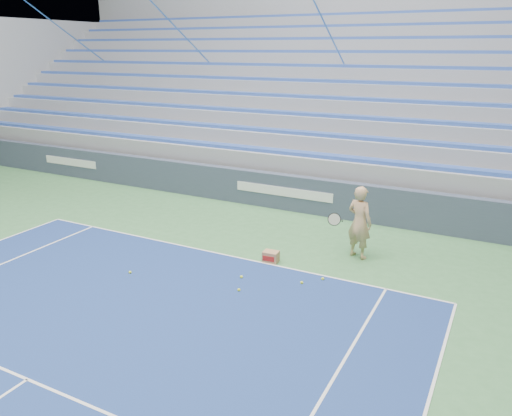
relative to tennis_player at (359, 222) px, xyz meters
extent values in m
cube|color=white|center=(-3.09, -1.38, -0.87)|extent=(10.97, 0.05, 0.00)
cube|color=white|center=(-3.09, -6.87, -0.87)|extent=(8.23, 0.05, 0.00)
cube|color=#384255|center=(-3.09, 2.62, -0.33)|extent=(30.00, 0.30, 1.10)
cube|color=white|center=(-12.09, 2.46, -0.28)|extent=(2.60, 0.02, 0.28)
cube|color=white|center=(-3.09, 2.46, -0.28)|extent=(3.20, 0.02, 0.28)
cube|color=gray|center=(-3.09, 7.17, -0.33)|extent=(30.00, 8.50, 1.10)
cube|color=gray|center=(-3.09, 7.17, 0.47)|extent=(30.00, 8.50, 0.50)
cube|color=#3153B1|center=(-3.09, 3.29, 0.77)|extent=(29.60, 0.42, 0.11)
cube|color=gray|center=(-3.09, 7.59, 0.97)|extent=(30.00, 7.65, 0.50)
cube|color=#3153B1|center=(-3.09, 4.14, 1.27)|extent=(29.60, 0.42, 0.11)
cube|color=gray|center=(-3.09, 8.02, 1.47)|extent=(30.00, 6.80, 0.50)
cube|color=#3153B1|center=(-3.09, 4.99, 1.77)|extent=(29.60, 0.42, 0.11)
cube|color=gray|center=(-3.09, 8.44, 1.97)|extent=(30.00, 5.95, 0.50)
cube|color=#3153B1|center=(-3.09, 5.84, 2.27)|extent=(29.60, 0.42, 0.11)
cube|color=gray|center=(-3.09, 8.87, 2.47)|extent=(30.00, 5.10, 0.50)
cube|color=#3153B1|center=(-3.09, 6.69, 2.77)|extent=(29.60, 0.42, 0.11)
cube|color=gray|center=(-3.09, 9.29, 2.97)|extent=(30.00, 4.25, 0.50)
cube|color=#3153B1|center=(-3.09, 7.54, 3.27)|extent=(29.60, 0.42, 0.11)
cube|color=gray|center=(-3.09, 9.72, 3.47)|extent=(30.00, 3.40, 0.50)
cube|color=#3153B1|center=(-3.09, 8.39, 3.77)|extent=(29.60, 0.42, 0.11)
cube|color=gray|center=(-3.09, 10.14, 3.97)|extent=(30.00, 2.55, 0.50)
cube|color=#3153B1|center=(-3.09, 9.24, 4.27)|extent=(29.60, 0.42, 0.11)
cube|color=gray|center=(-3.09, 10.57, 4.47)|extent=(30.00, 1.70, 0.50)
cube|color=#3153B1|center=(-3.09, 10.09, 4.77)|extent=(29.60, 0.42, 0.11)
cube|color=gray|center=(-3.09, 10.99, 4.97)|extent=(30.00, 0.85, 0.50)
cube|color=#3153B1|center=(-3.09, 10.94, 5.27)|extent=(29.60, 0.42, 0.11)
cube|color=gray|center=(-18.24, 7.17, 2.17)|extent=(0.30, 8.80, 6.10)
cube|color=gray|center=(-3.09, 11.72, 2.77)|extent=(31.00, 0.40, 7.30)
cylinder|color=#3674BE|center=(-15.09, 7.17, 3.72)|extent=(0.05, 8.53, 5.04)
cylinder|color=#3674BE|center=(-9.09, 7.17, 3.72)|extent=(0.05, 8.53, 5.04)
cylinder|color=#3674BE|center=(-3.09, 7.17, 3.72)|extent=(0.05, 8.53, 5.04)
imported|color=tan|center=(0.00, 0.00, 0.00)|extent=(0.75, 0.62, 1.77)
cylinder|color=black|center=(-0.35, -0.25, 0.07)|extent=(0.12, 0.27, 0.08)
cylinder|color=beige|center=(-0.45, -0.53, 0.17)|extent=(0.29, 0.16, 0.28)
torus|color=black|center=(-0.45, -0.53, 0.17)|extent=(0.31, 0.18, 0.30)
cube|color=#A97D52|center=(-1.72, -1.22, -0.75)|extent=(0.37, 0.29, 0.27)
cube|color=#B21E19|center=(-1.72, -1.36, -0.75)|extent=(0.28, 0.03, 0.12)
sphere|color=#D7EB30|center=(-1.88, -0.70, -0.85)|extent=(0.07, 0.07, 0.07)
sphere|color=#D7EB30|center=(-0.63, -1.96, -0.85)|extent=(0.07, 0.07, 0.07)
sphere|color=#D7EB30|center=(-0.29, -1.58, -0.85)|extent=(0.07, 0.07, 0.07)
sphere|color=#D7EB30|center=(-1.90, -2.31, -0.85)|extent=(0.07, 0.07, 0.07)
sphere|color=#D7EB30|center=(-1.65, -2.87, -0.85)|extent=(0.07, 0.07, 0.07)
sphere|color=#D7EB30|center=(-4.22, -3.25, -0.85)|extent=(0.07, 0.07, 0.07)
camera|label=1|loc=(2.94, -10.94, 3.92)|focal=35.00mm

